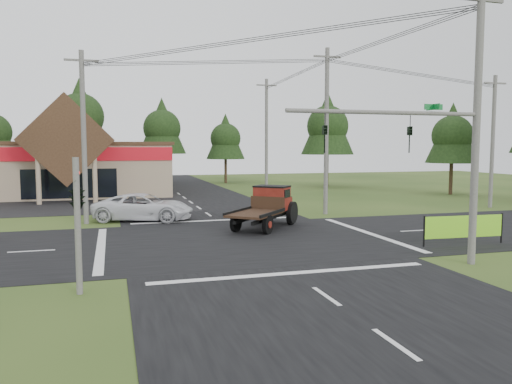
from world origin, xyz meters
name	(u,v)px	position (x,y,z in m)	size (l,w,h in m)	color
ground	(245,240)	(0.00, 0.00, 0.00)	(120.00, 120.00, 0.00)	#2C4318
road_ns	(245,240)	(0.00, 0.00, 0.01)	(12.00, 120.00, 0.02)	black
road_ew	(245,240)	(0.00, 0.00, 0.01)	(120.00, 12.00, 0.02)	black
parking_apron	(14,206)	(-14.00, 19.00, 0.01)	(28.00, 14.00, 0.02)	black
cvs_building	(14,167)	(-15.70, 29.57, 2.78)	(30.40, 18.20, 9.19)	tan
traffic_signal_mast	(439,155)	(5.82, -7.50, 4.43)	(8.12, 0.24, 7.00)	#595651
traffic_signal_corner	(77,185)	(-7.50, -7.32, 3.52)	(0.53, 2.48, 4.40)	#595651
utility_pole_nr	(477,124)	(7.50, -7.50, 5.64)	(2.00, 0.30, 11.00)	#595651
utility_pole_nw	(84,136)	(-8.00, 8.00, 5.39)	(2.00, 0.30, 10.50)	#595651
utility_pole_ne	(326,130)	(8.00, 8.00, 5.89)	(2.00, 0.30, 11.50)	#595651
utility_pole_far	(493,140)	(22.00, 8.00, 5.24)	(2.00, 0.30, 10.20)	#595651
utility_pole_n	(266,136)	(8.00, 22.00, 5.74)	(2.00, 0.30, 11.20)	#595651
tree_row_c	(80,114)	(-10.00, 41.00, 8.72)	(7.28, 7.28, 13.13)	#332316
tree_row_d	(162,126)	(0.00, 42.00, 7.38)	(6.16, 6.16, 11.11)	#332316
tree_row_e	(225,137)	(8.00, 40.00, 6.03)	(5.04, 5.04, 9.09)	#332316
tree_side_ne	(328,124)	(18.00, 30.00, 7.38)	(6.16, 6.16, 11.11)	#332316
tree_side_e_near	(452,134)	(26.00, 18.00, 6.03)	(5.04, 5.04, 9.09)	#332316
antique_flatbed_truck	(264,207)	(2.01, 3.24, 1.23)	(2.25, 5.88, 2.46)	#52120B
roadside_banner	(464,230)	(9.80, -4.14, 0.74)	(4.36, 0.13, 1.49)	#73C81A
white_pickup	(144,207)	(-4.51, 8.42, 0.87)	(2.89, 6.28, 1.74)	silver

